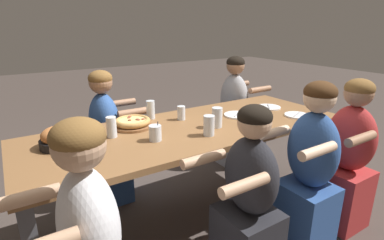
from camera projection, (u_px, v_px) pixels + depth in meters
name	position (u px, v px, depth m)	size (l,w,h in m)	color
ground_plane	(192.00, 219.00, 2.43)	(18.00, 18.00, 0.00)	#423833
dining_table	(192.00, 137.00, 2.21)	(2.37, 0.87, 0.80)	brown
pizza_board_main	(133.00, 123.00, 2.17)	(0.29, 0.29, 0.06)	brown
skillet_bowl	(59.00, 138.00, 1.81)	(0.33, 0.23, 0.13)	black
empty_plate_a	(237.00, 115.00, 2.44)	(0.21, 0.21, 0.02)	white
empty_plate_b	(297.00, 115.00, 2.43)	(0.20, 0.20, 0.02)	white
empty_plate_c	(269.00, 107.00, 2.67)	(0.21, 0.21, 0.02)	white
cocktail_glass_blue	(155.00, 134.00, 1.92)	(0.08, 0.08, 0.13)	silver
drinking_glass_a	(151.00, 111.00, 2.35)	(0.07, 0.07, 0.14)	silver
drinking_glass_b	(209.00, 127.00, 2.00)	(0.08, 0.08, 0.14)	silver
drinking_glass_c	(181.00, 114.00, 2.33)	(0.06, 0.06, 0.11)	silver
drinking_glass_d	(112.00, 127.00, 1.97)	(0.07, 0.07, 0.14)	silver
drinking_glass_e	(217.00, 117.00, 2.16)	(0.08, 0.08, 0.15)	silver
diner_far_midleft	(107.00, 144.00, 2.56)	(0.51, 0.40, 1.16)	#2D5193
diner_near_right	(347.00, 161.00, 2.24)	(0.51, 0.40, 1.16)	#B22D2D
diner_near_center	(248.00, 205.00, 1.74)	(0.51, 0.40, 1.11)	#232328
diner_far_right	(233.00, 116.00, 3.28)	(0.51, 0.40, 1.19)	#99999E
diner_near_midright	(309.00, 175.00, 2.01)	(0.51, 0.40, 1.18)	#2D5193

